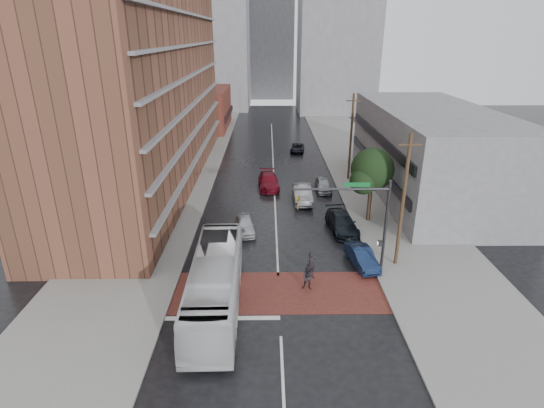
{
  "coord_description": "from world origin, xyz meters",
  "views": [
    {
      "loc": [
        -0.71,
        -23.64,
        16.08
      ],
      "look_at": [
        -0.39,
        7.63,
        3.5
      ],
      "focal_mm": 28.0,
      "sensor_mm": 36.0,
      "label": 1
    }
  ],
  "objects_px": {
    "transit_bus": "(215,283)",
    "suv_travel": "(297,148)",
    "car_travel_a": "(245,225)",
    "car_travel_b": "(302,194)",
    "car_travel_c": "(269,181)",
    "pedestrian_a": "(311,264)",
    "car_parked_near": "(362,257)",
    "car_parked_far": "(323,185)",
    "pedestrian_b": "(308,278)",
    "car_parked_mid": "(342,223)"
  },
  "relations": [
    {
      "from": "pedestrian_a",
      "to": "car_parked_near",
      "type": "bearing_deg",
      "value": 5.05
    },
    {
      "from": "car_travel_a",
      "to": "car_parked_mid",
      "type": "distance_m",
      "value": 8.47
    },
    {
      "from": "car_parked_near",
      "to": "pedestrian_a",
      "type": "bearing_deg",
      "value": -170.74
    },
    {
      "from": "transit_bus",
      "to": "suv_travel",
      "type": "distance_m",
      "value": 38.65
    },
    {
      "from": "car_parked_near",
      "to": "car_parked_mid",
      "type": "bearing_deg",
      "value": 84.74
    },
    {
      "from": "car_parked_mid",
      "to": "car_parked_near",
      "type": "bearing_deg",
      "value": -91.05
    },
    {
      "from": "transit_bus",
      "to": "car_travel_a",
      "type": "relative_size",
      "value": 3.0
    },
    {
      "from": "transit_bus",
      "to": "car_travel_b",
      "type": "bearing_deg",
      "value": 68.17
    },
    {
      "from": "car_parked_far",
      "to": "car_travel_b",
      "type": "bearing_deg",
      "value": -128.7
    },
    {
      "from": "car_parked_mid",
      "to": "car_parked_far",
      "type": "bearing_deg",
      "value": 86.14
    },
    {
      "from": "car_travel_a",
      "to": "car_parked_near",
      "type": "relative_size",
      "value": 1.0
    },
    {
      "from": "pedestrian_a",
      "to": "car_travel_b",
      "type": "bearing_deg",
      "value": 73.75
    },
    {
      "from": "car_travel_b",
      "to": "car_travel_c",
      "type": "bearing_deg",
      "value": 127.92
    },
    {
      "from": "car_parked_mid",
      "to": "transit_bus",
      "type": "bearing_deg",
      "value": -137.54
    },
    {
      "from": "car_travel_b",
      "to": "suv_travel",
      "type": "bearing_deg",
      "value": 86.36
    },
    {
      "from": "car_travel_a",
      "to": "car_parked_far",
      "type": "bearing_deg",
      "value": 44.42
    },
    {
      "from": "car_travel_a",
      "to": "car_parked_near",
      "type": "xyz_separation_m",
      "value": [
        8.98,
        -5.79,
        -0.02
      ]
    },
    {
      "from": "car_travel_b",
      "to": "car_parked_mid",
      "type": "bearing_deg",
      "value": -68.57
    },
    {
      "from": "car_travel_c",
      "to": "pedestrian_a",
      "type": "bearing_deg",
      "value": -84.97
    },
    {
      "from": "pedestrian_b",
      "to": "suv_travel",
      "type": "xyz_separation_m",
      "value": [
        1.63,
        36.03,
        -0.3
      ]
    },
    {
      "from": "car_travel_b",
      "to": "car_travel_c",
      "type": "relative_size",
      "value": 0.96
    },
    {
      "from": "pedestrian_a",
      "to": "car_travel_c",
      "type": "bearing_deg",
      "value": 84.68
    },
    {
      "from": "pedestrian_a",
      "to": "car_travel_c",
      "type": "relative_size",
      "value": 0.34
    },
    {
      "from": "car_parked_near",
      "to": "car_parked_far",
      "type": "distance_m",
      "value": 16.23
    },
    {
      "from": "pedestrian_b",
      "to": "car_travel_a",
      "type": "distance_m",
      "value": 10.1
    },
    {
      "from": "pedestrian_b",
      "to": "car_travel_c",
      "type": "xyz_separation_m",
      "value": [
        -2.62,
        20.39,
        -0.09
      ]
    },
    {
      "from": "car_travel_b",
      "to": "car_parked_near",
      "type": "distance_m",
      "value": 13.47
    },
    {
      "from": "car_travel_b",
      "to": "car_parked_far",
      "type": "relative_size",
      "value": 1.24
    },
    {
      "from": "car_travel_a",
      "to": "car_travel_b",
      "type": "xyz_separation_m",
      "value": [
        5.52,
        7.23,
        0.15
      ]
    },
    {
      "from": "transit_bus",
      "to": "car_parked_near",
      "type": "xyz_separation_m",
      "value": [
        10.27,
        5.0,
        -1.03
      ]
    },
    {
      "from": "transit_bus",
      "to": "pedestrian_a",
      "type": "height_order",
      "value": "transit_bus"
    },
    {
      "from": "pedestrian_b",
      "to": "suv_travel",
      "type": "height_order",
      "value": "pedestrian_b"
    },
    {
      "from": "pedestrian_a",
      "to": "car_parked_far",
      "type": "xyz_separation_m",
      "value": [
        3.02,
        17.59,
        -0.21
      ]
    },
    {
      "from": "suv_travel",
      "to": "car_parked_far",
      "type": "distance_m",
      "value": 16.77
    },
    {
      "from": "pedestrian_a",
      "to": "car_parked_far",
      "type": "relative_size",
      "value": 0.44
    },
    {
      "from": "transit_bus",
      "to": "pedestrian_b",
      "type": "relative_size",
      "value": 7.04
    },
    {
      "from": "pedestrian_a",
      "to": "car_travel_a",
      "type": "height_order",
      "value": "pedestrian_a"
    },
    {
      "from": "car_travel_c",
      "to": "suv_travel",
      "type": "height_order",
      "value": "car_travel_c"
    },
    {
      "from": "car_parked_mid",
      "to": "car_travel_b",
      "type": "bearing_deg",
      "value": 106.74
    },
    {
      "from": "pedestrian_b",
      "to": "car_travel_b",
      "type": "xyz_separation_m",
      "value": [
        0.82,
        16.17,
        -0.02
      ]
    },
    {
      "from": "car_parked_far",
      "to": "suv_travel",
      "type": "bearing_deg",
      "value": 96.05
    },
    {
      "from": "car_parked_near",
      "to": "transit_bus",
      "type": "bearing_deg",
      "value": -164.23
    },
    {
      "from": "car_travel_b",
      "to": "car_travel_a",
      "type": "bearing_deg",
      "value": -128.69
    },
    {
      "from": "car_travel_c",
      "to": "suv_travel",
      "type": "bearing_deg",
      "value": 70.71
    },
    {
      "from": "car_parked_near",
      "to": "car_travel_b",
      "type": "bearing_deg",
      "value": 94.68
    },
    {
      "from": "pedestrian_b",
      "to": "car_travel_b",
      "type": "height_order",
      "value": "pedestrian_b"
    },
    {
      "from": "pedestrian_b",
      "to": "car_parked_far",
      "type": "bearing_deg",
      "value": 92.74
    },
    {
      "from": "car_travel_c",
      "to": "car_parked_near",
      "type": "bearing_deg",
      "value": -72.25
    },
    {
      "from": "pedestrian_b",
      "to": "car_parked_mid",
      "type": "bearing_deg",
      "value": 80.32
    },
    {
      "from": "car_parked_near",
      "to": "car_parked_far",
      "type": "bearing_deg",
      "value": 82.98
    }
  ]
}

